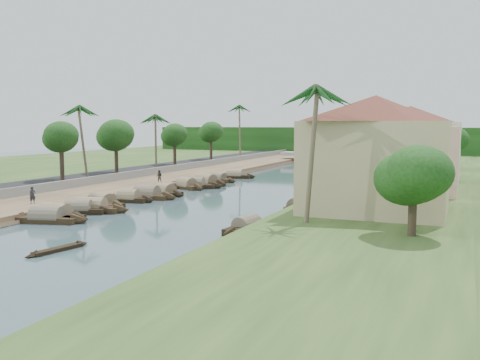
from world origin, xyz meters
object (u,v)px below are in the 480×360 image
at_px(bridge, 341,156).
at_px(person_near, 33,195).
at_px(sampan_1, 55,216).
at_px(sampan_0, 47,218).
at_px(building_near, 375,154).

relative_size(bridge, person_near, 15.93).
distance_m(bridge, sampan_1, 82.68).
distance_m(sampan_0, person_near, 7.50).
xyz_separation_m(sampan_0, sampan_1, (-0.21, 1.34, 0.00)).
bearing_deg(building_near, sampan_0, -161.00).
height_order(bridge, sampan_0, bridge).
distance_m(bridge, building_near, 76.54).
bearing_deg(sampan_1, bridge, 84.34).
relative_size(building_near, sampan_1, 1.88).
xyz_separation_m(bridge, sampan_0, (-8.70, -83.53, -1.31)).
distance_m(sampan_1, person_near, 6.61).
bearing_deg(sampan_0, bridge, 70.27).
xyz_separation_m(building_near, sampan_0, (-27.69, -9.53, -5.97)).
height_order(building_near, sampan_0, building_near).
bearing_deg(person_near, bridge, 17.23).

